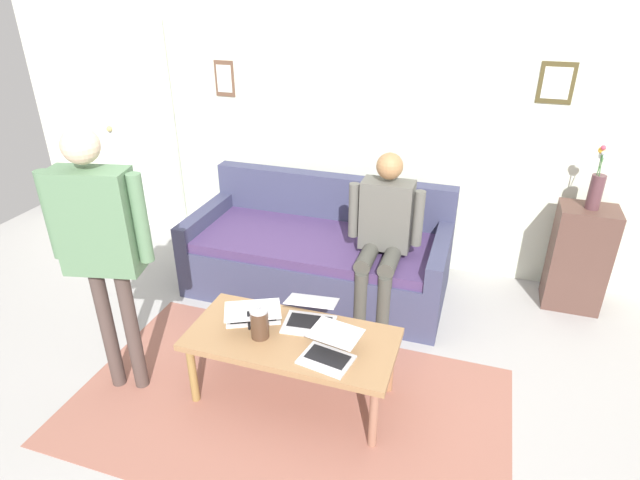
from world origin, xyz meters
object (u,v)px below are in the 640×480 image
(coffee_table, at_px, (292,343))
(couch, at_px, (319,255))
(interior_door, at_px, (138,130))
(laptop_left, at_px, (330,350))
(french_press, at_px, (259,323))
(flower_vase, at_px, (596,187))
(side_shelf, at_px, (578,258))
(person_seated, at_px, (384,230))
(person_standing, at_px, (99,235))
(laptop_center, at_px, (310,316))
(laptop_right, at_px, (253,313))

(coffee_table, bearing_deg, couch, -78.87)
(interior_door, distance_m, couch, 2.28)
(laptop_left, distance_m, french_press, 0.45)
(laptop_left, xyz_separation_m, flower_vase, (-1.48, -1.77, 0.50))
(couch, bearing_deg, coffee_table, 101.13)
(laptop_left, bearing_deg, flower_vase, -129.87)
(side_shelf, bearing_deg, laptop_left, 50.07)
(french_press, height_order, person_seated, person_seated)
(side_shelf, relative_size, person_seated, 0.66)
(couch, bearing_deg, person_seated, 158.29)
(flower_vase, bearing_deg, person_standing, 34.31)
(interior_door, relative_size, laptop_left, 5.59)
(french_press, distance_m, side_shelf, 2.59)
(coffee_table, xyz_separation_m, side_shelf, (-1.75, -1.66, 0.01))
(coffee_table, height_order, laptop_center, laptop_center)
(flower_vase, relative_size, person_standing, 0.28)
(laptop_right, relative_size, side_shelf, 0.56)
(couch, relative_size, person_seated, 1.63)
(coffee_table, bearing_deg, laptop_right, -16.36)
(side_shelf, xyz_separation_m, person_standing, (2.79, 1.90, 0.67))
(laptop_left, xyz_separation_m, side_shelf, (-1.48, -1.77, -0.08))
(french_press, bearing_deg, laptop_center, -136.01)
(couch, xyz_separation_m, laptop_right, (0.03, 1.20, 0.20))
(flower_vase, bearing_deg, french_press, 41.88)
(interior_door, bearing_deg, laptop_right, 138.21)
(person_standing, bearing_deg, couch, -117.42)
(laptop_left, bearing_deg, side_shelf, -129.93)
(flower_vase, bearing_deg, laptop_left, 50.13)
(person_seated, bearing_deg, flower_vase, -156.92)
(french_press, relative_size, side_shelf, 0.27)
(laptop_center, xyz_separation_m, laptop_right, (0.35, 0.08, 0.00))
(laptop_left, bearing_deg, person_standing, 5.81)
(laptop_left, height_order, laptop_right, laptop_right)
(side_shelf, distance_m, person_standing, 3.44)
(flower_vase, bearing_deg, couch, 10.78)
(french_press, bearing_deg, person_standing, 11.63)
(coffee_table, height_order, person_standing, person_standing)
(coffee_table, distance_m, laptop_right, 0.32)
(couch, relative_size, laptop_left, 5.69)
(side_shelf, bearing_deg, person_standing, 34.27)
(side_shelf, height_order, person_seated, person_seated)
(coffee_table, relative_size, laptop_right, 2.67)
(couch, distance_m, coffee_table, 1.31)
(interior_door, distance_m, laptop_right, 2.78)
(coffee_table, distance_m, french_press, 0.24)
(laptop_left, distance_m, side_shelf, 2.31)
(laptop_left, xyz_separation_m, laptop_center, (0.21, -0.27, 0.00))
(french_press, distance_m, person_standing, 1.03)
(flower_vase, bearing_deg, coffee_table, 43.67)
(laptop_center, relative_size, side_shelf, 0.41)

